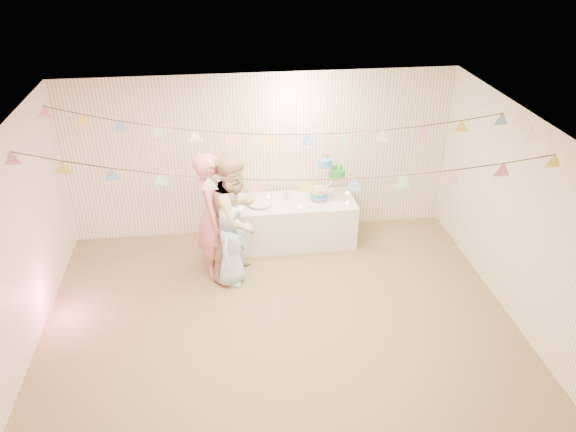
{
  "coord_description": "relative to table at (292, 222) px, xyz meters",
  "views": [
    {
      "loc": [
        -0.62,
        -5.56,
        4.7
      ],
      "look_at": [
        0.2,
        0.8,
        1.15
      ],
      "focal_mm": 35.0,
      "sensor_mm": 36.0,
      "label": 1
    }
  ],
  "objects": [
    {
      "name": "cake_stand",
      "position": [
        0.55,
        0.05,
        0.74
      ],
      "size": [
        0.62,
        0.37,
        0.7
      ],
      "primitive_type": null,
      "color": "silver",
      "rests_on": "table"
    },
    {
      "name": "person_child",
      "position": [
        -0.98,
        -0.96,
        0.24
      ],
      "size": [
        0.58,
        0.69,
        1.2
      ],
      "primitive_type": "imported",
      "rotation": [
        0.0,
        0.0,
        1.17
      ],
      "color": "#98BED7",
      "rests_on": "floor"
    },
    {
      "name": "cake_middle",
      "position": [
        0.73,
        0.14,
        0.74
      ],
      "size": [
        0.27,
        0.27,
        0.22
      ],
      "primitive_type": null,
      "color": "#1E8D27",
      "rests_on": "cake_stand"
    },
    {
      "name": "left_wall",
      "position": [
        -3.42,
        -2.02,
        0.94
      ],
      "size": [
        5.0,
        5.0,
        0.0
      ],
      "primitive_type": "plane",
      "color": "white",
      "rests_on": "ground"
    },
    {
      "name": "cake_bottom",
      "position": [
        0.4,
        -0.01,
        0.47
      ],
      "size": [
        0.31,
        0.31,
        0.15
      ],
      "primitive_type": null,
      "color": "teal",
      "rests_on": "cake_stand"
    },
    {
      "name": "cake_top_tier",
      "position": [
        0.49,
        0.02,
        1.01
      ],
      "size": [
        0.25,
        0.25,
        0.19
      ],
      "primitive_type": null,
      "color": "#4093CA",
      "rests_on": "cake_stand"
    },
    {
      "name": "bunting_front",
      "position": [
        -0.42,
        -2.22,
        1.96
      ],
      "size": [
        5.6,
        0.9,
        0.36
      ],
      "primitive_type": null,
      "color": "#72A5E5",
      "rests_on": "ceiling"
    },
    {
      "name": "tealight_0",
      "position": [
        -0.8,
        -0.15,
        0.38
      ],
      "size": [
        0.04,
        0.04,
        0.03
      ],
      "primitive_type": "cylinder",
      "color": "#FFD88C",
      "rests_on": "table"
    },
    {
      "name": "bunting_back",
      "position": [
        -0.42,
        -0.92,
        1.99
      ],
      "size": [
        5.6,
        1.1,
        0.4
      ],
      "primitive_type": null,
      "color": "pink",
      "rests_on": "ceiling"
    },
    {
      "name": "tealight_2",
      "position": [
        0.1,
        -0.22,
        0.38
      ],
      "size": [
        0.04,
        0.04,
        0.03
      ],
      "primitive_type": "cylinder",
      "color": "#FFD88C",
      "rests_on": "table"
    },
    {
      "name": "platter",
      "position": [
        -0.5,
        -0.05,
        0.4
      ],
      "size": [
        0.38,
        0.38,
        0.02
      ],
      "primitive_type": "cylinder",
      "color": "white",
      "rests_on": "table"
    },
    {
      "name": "right_wall",
      "position": [
        2.58,
        -2.02,
        0.94
      ],
      "size": [
        5.0,
        5.0,
        0.0
      ],
      "primitive_type": "plane",
      "color": "white",
      "rests_on": "ground"
    },
    {
      "name": "tealight_5",
      "position": [
        0.9,
        0.15,
        0.38
      ],
      "size": [
        0.04,
        0.04,
        0.03
      ],
      "primitive_type": "cylinder",
      "color": "#FFD88C",
      "rests_on": "table"
    },
    {
      "name": "tealight_1",
      "position": [
        -0.35,
        0.18,
        0.38
      ],
      "size": [
        0.04,
        0.04,
        0.03
      ],
      "primitive_type": "cylinder",
      "color": "#FFD88C",
      "rests_on": "table"
    },
    {
      "name": "tealight_3",
      "position": [
        0.35,
        0.22,
        0.38
      ],
      "size": [
        0.04,
        0.04,
        0.03
      ],
      "primitive_type": "cylinder",
      "color": "#FFD88C",
      "rests_on": "table"
    },
    {
      "name": "floor",
      "position": [
        -0.42,
        -2.02,
        -0.36
      ],
      "size": [
        6.0,
        6.0,
        0.0
      ],
      "primitive_type": "plane",
      "color": "olive",
      "rests_on": "ground"
    },
    {
      "name": "posy",
      "position": [
        -0.04,
        0.05,
        0.47
      ],
      "size": [
        0.14,
        0.14,
        0.16
      ],
      "primitive_type": null,
      "color": "white",
      "rests_on": "table"
    },
    {
      "name": "front_wall",
      "position": [
        -0.42,
        -4.52,
        0.94
      ],
      "size": [
        6.0,
        6.0,
        0.0
      ],
      "primitive_type": "plane",
      "color": "white",
      "rests_on": "ground"
    },
    {
      "name": "tealight_4",
      "position": [
        0.82,
        -0.18,
        0.38
      ],
      "size": [
        0.04,
        0.04,
        0.03
      ],
      "primitive_type": "cylinder",
      "color": "#FFD88C",
      "rests_on": "table"
    },
    {
      "name": "back_wall",
      "position": [
        -0.42,
        0.48,
        0.94
      ],
      "size": [
        6.0,
        6.0,
        0.0
      ],
      "primitive_type": "plane",
      "color": "white",
      "rests_on": "ground"
    },
    {
      "name": "person_adult_a",
      "position": [
        -1.21,
        -0.66,
        0.57
      ],
      "size": [
        0.48,
        0.7,
        1.86
      ],
      "primitive_type": "imported",
      "rotation": [
        0.0,
        0.0,
        1.51
      ],
      "color": "#DD737C",
      "rests_on": "floor"
    },
    {
      "name": "table",
      "position": [
        0.0,
        0.0,
        0.0
      ],
      "size": [
        1.93,
        0.77,
        0.72
      ],
      "primitive_type": "cube",
      "color": "silver",
      "rests_on": "floor"
    },
    {
      "name": "ceiling",
      "position": [
        -0.42,
        -2.02,
        2.24
      ],
      "size": [
        6.0,
        6.0,
        0.0
      ],
      "primitive_type": "plane",
      "color": "white",
      "rests_on": "ground"
    },
    {
      "name": "person_adult_b",
      "position": [
        -0.89,
        -0.75,
        0.57
      ],
      "size": [
        1.09,
        1.15,
        1.87
      ],
      "primitive_type": "imported",
      "rotation": [
        0.0,
        0.0,
        0.99
      ],
      "color": "tan",
      "rests_on": "floor"
    }
  ]
}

